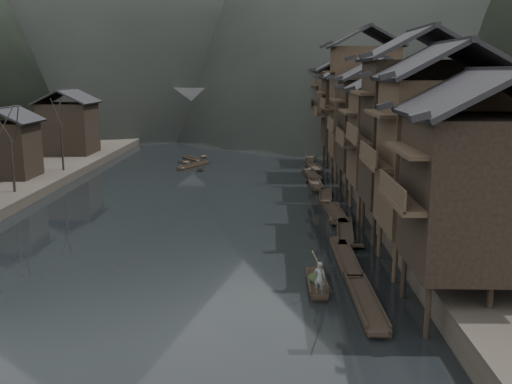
{
  "coord_description": "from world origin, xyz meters",
  "views": [
    {
      "loc": [
        7.03,
        -34.81,
        11.99
      ],
      "look_at": [
        5.83,
        9.81,
        2.5
      ],
      "focal_mm": 40.0,
      "sensor_mm": 36.0,
      "label": 1
    }
  ],
  "objects": [
    {
      "name": "right_bank",
      "position": [
        35.0,
        40.0,
        0.9
      ],
      "size": [
        40.0,
        200.0,
        1.8
      ],
      "primitive_type": "cube",
      "color": "#2D2823",
      "rests_on": "ground"
    },
    {
      "name": "stone_bridge",
      "position": [
        -0.0,
        72.0,
        5.11
      ],
      "size": [
        40.0,
        6.0,
        9.0
      ],
      "color": "#4C4C4F",
      "rests_on": "ground"
    },
    {
      "name": "stilt_houses",
      "position": [
        17.28,
        19.81,
        8.86
      ],
      "size": [
        9.0,
        67.6,
        16.98
      ],
      "color": "black",
      "rests_on": "ground"
    },
    {
      "name": "moored_sampans",
      "position": [
        12.25,
        26.5,
        0.2
      ],
      "size": [
        2.98,
        74.03,
        0.47
      ],
      "color": "black",
      "rests_on": "water"
    },
    {
      "name": "midriver_boats",
      "position": [
        -3.34,
        52.73,
        0.2
      ],
      "size": [
        8.64,
        39.44,
        0.45
      ],
      "color": "black",
      "rests_on": "water"
    },
    {
      "name": "cargo_heap",
      "position": [
        9.66,
        -3.98,
        0.74
      ],
      "size": [
        1.03,
        1.35,
        0.62
      ],
      "primitive_type": "ellipsoid",
      "color": "black",
      "rests_on": "hero_sampan"
    },
    {
      "name": "water",
      "position": [
        0.0,
        0.0,
        0.0
      ],
      "size": [
        300.0,
        300.0,
        0.0
      ],
      "primitive_type": "plane",
      "color": "black",
      "rests_on": "ground"
    },
    {
      "name": "bamboo_pole",
      "position": [
        9.87,
        -5.84,
        3.96
      ],
      "size": [
        1.48,
        2.09,
        3.36
      ],
      "primitive_type": "cylinder",
      "rotation": [
        0.64,
        0.0,
        -0.61
      ],
      "color": "#8C7A51",
      "rests_on": "boatman"
    },
    {
      "name": "hero_sampan",
      "position": [
        9.66,
        -4.19,
        0.2
      ],
      "size": [
        1.02,
        4.7,
        0.43
      ],
      "color": "black",
      "rests_on": "water"
    },
    {
      "name": "boatman",
      "position": [
        9.67,
        -5.84,
        1.35
      ],
      "size": [
        0.8,
        0.71,
        1.84
      ],
      "primitive_type": "imported",
      "rotation": [
        0.0,
        0.0,
        2.65
      ],
      "color": "slate",
      "rests_on": "hero_sampan"
    }
  ]
}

